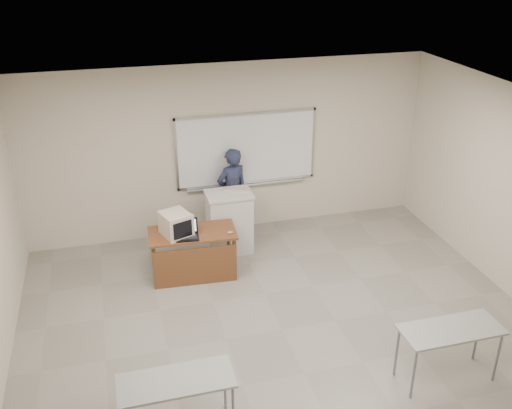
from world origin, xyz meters
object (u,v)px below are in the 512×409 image
object	(u,v)px
crt_monitor	(175,224)
mouse	(230,232)
keyboard	(237,189)
whiteboard	(247,150)
podium	(229,222)
laptop	(187,233)
presenter	(232,192)
instructor_desk	(194,248)

from	to	relation	value
crt_monitor	mouse	xyz separation A→B (m)	(0.80, -0.17, -0.16)
mouse	keyboard	distance (m)	0.98
crt_monitor	mouse	bearing A→B (deg)	-31.67
whiteboard	podium	size ratio (longest dim) A/B	2.35
crt_monitor	keyboard	world-z (taller)	crt_monitor
laptop	presenter	distance (m)	1.65
whiteboard	crt_monitor	distance (m)	2.10
podium	keyboard	world-z (taller)	keyboard
podium	mouse	distance (m)	0.85
laptop	whiteboard	bearing A→B (deg)	54.37
podium	instructor_desk	bearing A→B (deg)	-135.17
whiteboard	presenter	xyz separation A→B (m)	(-0.31, -0.18, -0.68)
podium	laptop	size ratio (longest dim) A/B	3.12
laptop	mouse	world-z (taller)	laptop
podium	presenter	xyz separation A→B (m)	(0.19, 0.59, 0.27)
whiteboard	presenter	world-z (taller)	whiteboard
podium	laptop	world-z (taller)	podium
whiteboard	laptop	xyz separation A→B (m)	(-1.32, -1.49, -0.67)
instructor_desk	laptop	world-z (taller)	laptop
podium	keyboard	xyz separation A→B (m)	(0.15, 0.08, 0.54)
podium	laptop	distance (m)	1.13
podium	keyboard	size ratio (longest dim) A/B	2.44
crt_monitor	podium	bearing A→B (deg)	13.48
instructor_desk	podium	bearing A→B (deg)	48.34
podium	crt_monitor	distance (m)	1.22
whiteboard	instructor_desk	distance (m)	2.14
whiteboard	crt_monitor	world-z (taller)	whiteboard
mouse	presenter	size ratio (longest dim) A/B	0.06
podium	presenter	bearing A→B (deg)	72.38
laptop	keyboard	world-z (taller)	keyboard
laptop	mouse	size ratio (longest dim) A/B	3.72
podium	crt_monitor	xyz separation A→B (m)	(-0.97, -0.63, 0.40)
crt_monitor	mouse	distance (m)	0.83
keyboard	whiteboard	bearing A→B (deg)	81.95
mouse	keyboard	xyz separation A→B (m)	(0.32, 0.88, 0.30)
podium	whiteboard	bearing A→B (deg)	56.99
laptop	mouse	bearing A→B (deg)	-0.90
mouse	podium	bearing A→B (deg)	62.43
podium	crt_monitor	size ratio (longest dim) A/B	2.36
whiteboard	crt_monitor	size ratio (longest dim) A/B	5.54
podium	mouse	size ratio (longest dim) A/B	11.61
instructor_desk	keyboard	world-z (taller)	keyboard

